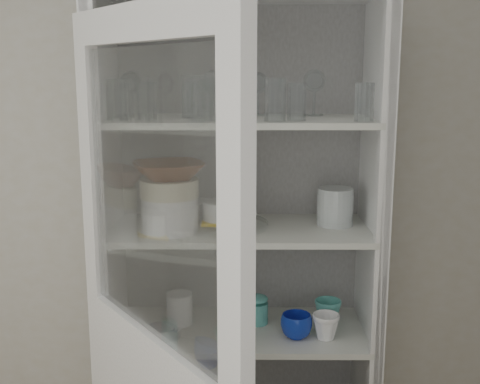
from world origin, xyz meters
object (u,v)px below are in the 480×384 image
at_px(mug_blue, 296,326).
at_px(mug_white, 326,326).
at_px(mug_teal, 328,312).
at_px(teal_jar, 257,311).
at_px(goblet_0, 131,91).
at_px(goblet_3, 314,91).
at_px(goblet_2, 258,92).
at_px(goblet_1, 213,91).
at_px(yellow_trivet, 224,220).
at_px(measuring_cups, 161,332).
at_px(grey_bowl_stack, 335,207).
at_px(white_ramekin, 224,210).
at_px(cream_bowl, 169,188).
at_px(white_canister, 180,308).
at_px(plate_stack_front, 170,214).
at_px(terracotta_bowl, 169,170).
at_px(plate_stack_back, 185,209).
at_px(glass_platter, 224,224).
at_px(pantry_cabinet, 240,301).

relative_size(mug_blue, mug_white, 1.13).
distance_m(mug_teal, teal_jar, 0.27).
bearing_deg(goblet_0, goblet_3, -1.73).
bearing_deg(goblet_2, goblet_1, -176.84).
distance_m(goblet_3, yellow_trivet, 0.58).
bearing_deg(measuring_cups, grey_bowl_stack, 10.11).
bearing_deg(white_ramekin, cream_bowl, -161.22).
xyz_separation_m(white_ramekin, mug_blue, (0.27, -0.08, -0.42)).
xyz_separation_m(yellow_trivet, white_canister, (-0.18, 0.04, -0.36)).
relative_size(plate_stack_front, terracotta_bowl, 0.82).
height_order(cream_bowl, measuring_cups, cream_bowl).
xyz_separation_m(plate_stack_back, white_canister, (-0.02, -0.10, -0.37)).
bearing_deg(cream_bowl, mug_blue, -2.26).
bearing_deg(teal_jar, white_ramekin, -160.20).
relative_size(goblet_2, grey_bowl_stack, 1.24).
xyz_separation_m(goblet_0, mug_white, (0.72, -0.22, -0.84)).
xyz_separation_m(glass_platter, white_ramekin, (0.00, 0.00, 0.05)).
distance_m(terracotta_bowl, mug_teal, 0.83).
height_order(mug_blue, teal_jar, teal_jar).
bearing_deg(cream_bowl, terracotta_bowl, 0.00).
distance_m(mug_blue, mug_white, 0.11).
bearing_deg(terracotta_bowl, goblet_0, 129.97).
distance_m(mug_blue, teal_jar, 0.19).
bearing_deg(plate_stack_front, white_canister, 82.09).
xyz_separation_m(cream_bowl, mug_blue, (0.46, -0.02, -0.51)).
bearing_deg(goblet_1, mug_blue, -30.66).
xyz_separation_m(mug_white, white_canister, (-0.55, 0.13, 0.01)).
xyz_separation_m(glass_platter, measuring_cups, (-0.23, -0.09, -0.39)).
xyz_separation_m(goblet_1, mug_white, (0.42, -0.19, -0.84)).
distance_m(goblet_1, mug_white, 0.96).
bearing_deg(glass_platter, cream_bowl, -161.22).
xyz_separation_m(goblet_3, grey_bowl_stack, (0.08, -0.08, -0.42)).
relative_size(goblet_0, plate_stack_back, 0.91).
distance_m(pantry_cabinet, glass_platter, 0.34).
relative_size(goblet_1, yellow_trivet, 1.19).
relative_size(goblet_0, cream_bowl, 0.86).
distance_m(goblet_1, terracotta_bowl, 0.35).
bearing_deg(goblet_2, glass_platter, -138.15).
xyz_separation_m(goblet_2, grey_bowl_stack, (0.29, -0.08, -0.42)).
xyz_separation_m(pantry_cabinet, mug_teal, (0.34, -0.03, -0.03)).
relative_size(plate_stack_front, mug_teal, 1.97).
height_order(goblet_0, goblet_1, goblet_1).
distance_m(goblet_0, teal_jar, 0.97).
height_order(pantry_cabinet, measuring_cups, pantry_cabinet).
bearing_deg(mug_teal, goblet_1, 176.13).
height_order(goblet_0, mug_teal, goblet_0).
bearing_deg(pantry_cabinet, plate_stack_front, -151.17).
bearing_deg(grey_bowl_stack, cream_bowl, -171.21).
bearing_deg(terracotta_bowl, goblet_3, 18.09).
xyz_separation_m(teal_jar, measuring_cups, (-0.36, -0.13, -0.03)).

